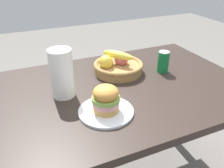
{
  "coord_description": "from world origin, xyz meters",
  "views": [
    {
      "loc": [
        -0.47,
        -0.98,
        1.37
      ],
      "look_at": [
        -0.06,
        -0.06,
        0.81
      ],
      "focal_mm": 38.01,
      "sensor_mm": 36.0,
      "label": 1
    }
  ],
  "objects_px": {
    "plate": "(106,111)",
    "fruit_basket": "(118,66)",
    "soda_can": "(163,62)",
    "paper_towel_roll": "(62,74)",
    "sandwich": "(106,99)"
  },
  "relations": [
    {
      "from": "plate",
      "to": "fruit_basket",
      "type": "xyz_separation_m",
      "value": [
        0.22,
        0.35,
        0.04
      ]
    },
    {
      "from": "soda_can",
      "to": "fruit_basket",
      "type": "bearing_deg",
      "value": 159.03
    },
    {
      "from": "fruit_basket",
      "to": "soda_can",
      "type": "bearing_deg",
      "value": -20.97
    },
    {
      "from": "plate",
      "to": "soda_can",
      "type": "bearing_deg",
      "value": 28.2
    },
    {
      "from": "sandwich",
      "to": "paper_towel_roll",
      "type": "relative_size",
      "value": 0.51
    },
    {
      "from": "sandwich",
      "to": "plate",
      "type": "bearing_deg",
      "value": -90.0
    },
    {
      "from": "sandwich",
      "to": "soda_can",
      "type": "xyz_separation_m",
      "value": [
        0.47,
        0.25,
        -0.01
      ]
    },
    {
      "from": "soda_can",
      "to": "paper_towel_roll",
      "type": "relative_size",
      "value": 0.53
    },
    {
      "from": "soda_can",
      "to": "fruit_basket",
      "type": "distance_m",
      "value": 0.27
    },
    {
      "from": "sandwich",
      "to": "soda_can",
      "type": "distance_m",
      "value": 0.53
    },
    {
      "from": "fruit_basket",
      "to": "paper_towel_roll",
      "type": "distance_m",
      "value": 0.38
    },
    {
      "from": "sandwich",
      "to": "soda_can",
      "type": "relative_size",
      "value": 0.98
    },
    {
      "from": "plate",
      "to": "soda_can",
      "type": "distance_m",
      "value": 0.53
    },
    {
      "from": "plate",
      "to": "soda_can",
      "type": "xyz_separation_m",
      "value": [
        0.47,
        0.25,
        0.06
      ]
    },
    {
      "from": "soda_can",
      "to": "paper_towel_roll",
      "type": "height_order",
      "value": "paper_towel_roll"
    }
  ]
}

